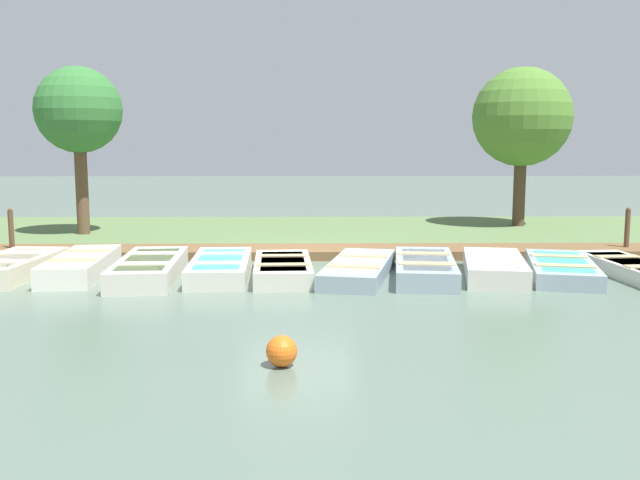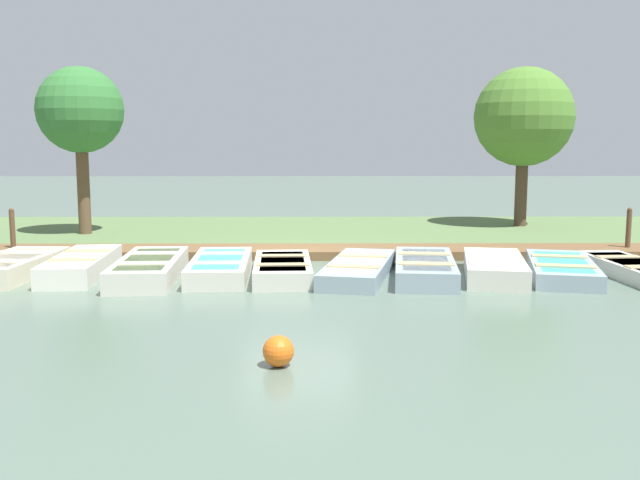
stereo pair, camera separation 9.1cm
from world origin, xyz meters
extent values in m
plane|color=#566B5B|center=(0.00, 0.00, 0.00)|extent=(80.00, 80.00, 0.00)
cube|color=#567042|center=(-5.00, 0.00, 0.06)|extent=(8.00, 24.00, 0.12)
cube|color=brown|center=(-1.36, 0.00, 0.10)|extent=(1.40, 18.74, 0.21)
cube|color=beige|center=(1.10, -5.68, 0.20)|extent=(2.92, 1.38, 0.40)
cube|color=beige|center=(1.10, -5.68, 0.38)|extent=(2.39, 1.09, 0.03)
cube|color=beige|center=(0.56, -5.65, 0.41)|extent=(0.35, 1.12, 0.03)
cube|color=silver|center=(1.03, -4.34, 0.20)|extent=(3.12, 1.18, 0.41)
cube|color=#6B7F51|center=(1.03, -4.34, 0.39)|extent=(2.56, 0.93, 0.03)
cube|color=tan|center=(1.61, -4.30, 0.42)|extent=(0.36, 0.93, 0.03)
cube|color=tan|center=(0.45, -4.37, 0.42)|extent=(0.36, 0.93, 0.03)
cube|color=beige|center=(1.37, -2.89, 0.20)|extent=(3.32, 1.32, 0.40)
cube|color=#6B7F51|center=(1.37, -2.89, 0.39)|extent=(2.72, 1.03, 0.03)
cube|color=beige|center=(1.99, -2.86, 0.41)|extent=(0.38, 1.06, 0.03)
cube|color=beige|center=(0.75, -2.92, 0.41)|extent=(0.38, 1.06, 0.03)
cube|color=beige|center=(1.14, -1.52, 0.18)|extent=(3.12, 1.25, 0.36)
cube|color=teal|center=(1.14, -1.52, 0.35)|extent=(2.56, 0.98, 0.03)
cube|color=beige|center=(1.72, -1.50, 0.38)|extent=(0.35, 1.04, 0.03)
cube|color=beige|center=(0.55, -1.55, 0.38)|extent=(0.35, 1.04, 0.03)
cube|color=beige|center=(1.29, -0.27, 0.17)|extent=(2.86, 1.23, 0.34)
cube|color=teal|center=(1.29, -0.27, 0.33)|extent=(2.34, 0.97, 0.03)
cube|color=tan|center=(1.82, -0.24, 0.36)|extent=(0.33, 1.03, 0.03)
cube|color=tan|center=(0.75, -0.29, 0.36)|extent=(0.33, 1.03, 0.03)
cube|color=#8C9EA8|center=(1.23, 1.25, 0.16)|extent=(3.55, 1.80, 0.32)
cube|color=beige|center=(1.23, 1.25, 0.31)|extent=(2.91, 1.43, 0.03)
cube|color=tan|center=(1.86, 1.11, 0.33)|extent=(0.55, 1.06, 0.03)
cube|color=tan|center=(0.60, 1.39, 0.33)|extent=(0.55, 1.06, 0.03)
cube|color=#8C9EA8|center=(1.29, 2.56, 0.19)|extent=(3.35, 1.53, 0.37)
cube|color=#994C33|center=(1.29, 2.56, 0.36)|extent=(2.74, 1.21, 0.03)
cube|color=tan|center=(1.90, 2.49, 0.39)|extent=(0.45, 1.08, 0.03)
cube|color=tan|center=(0.68, 2.64, 0.39)|extent=(0.45, 1.08, 0.03)
cube|color=beige|center=(1.33, 3.94, 0.20)|extent=(3.00, 1.63, 0.39)
cube|color=beige|center=(1.33, 3.94, 0.38)|extent=(2.45, 1.29, 0.03)
cube|color=beige|center=(1.86, 3.84, 0.40)|extent=(0.47, 1.07, 0.03)
cube|color=beige|center=(0.80, 4.04, 0.40)|extent=(0.47, 1.07, 0.03)
cube|color=#8C9EA8|center=(1.27, 5.31, 0.16)|extent=(3.32, 1.89, 0.32)
cube|color=teal|center=(1.27, 5.31, 0.30)|extent=(2.71, 1.51, 0.03)
cube|color=tan|center=(1.84, 5.17, 0.33)|extent=(0.56, 1.15, 0.03)
cube|color=tan|center=(0.69, 5.44, 0.33)|extent=(0.56, 1.15, 0.03)
cube|color=beige|center=(1.29, 6.72, 0.15)|extent=(3.18, 1.22, 0.30)
cube|color=beige|center=(1.29, 6.72, 0.29)|extent=(2.61, 0.96, 0.02)
cube|color=tan|center=(0.70, 6.68, 0.32)|extent=(0.38, 0.92, 0.03)
cylinder|color=brown|center=(-1.35, -6.69, 0.54)|extent=(0.12, 0.12, 1.08)
sphere|color=brown|center=(-1.35, -6.69, 1.10)|extent=(0.11, 0.11, 0.11)
cylinder|color=brown|center=(-1.35, 7.76, 0.54)|extent=(0.12, 0.12, 1.08)
sphere|color=brown|center=(-1.35, 7.76, 1.10)|extent=(0.11, 0.11, 0.11)
sphere|color=orange|center=(6.92, -0.07, 0.19)|extent=(0.38, 0.38, 0.38)
cylinder|color=brown|center=(-4.59, -6.04, 1.44)|extent=(0.34, 0.34, 2.89)
sphere|color=#337033|center=(-4.59, -6.04, 3.54)|extent=(2.35, 2.35, 2.35)
cylinder|color=#4C3828|center=(-6.35, 6.65, 1.30)|extent=(0.37, 0.37, 2.60)
sphere|color=#4C7A2D|center=(-6.35, 6.65, 3.41)|extent=(2.96, 2.96, 2.96)
camera|label=1|loc=(15.21, 0.28, 2.70)|focal=40.00mm
camera|label=2|loc=(15.21, 0.37, 2.70)|focal=40.00mm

